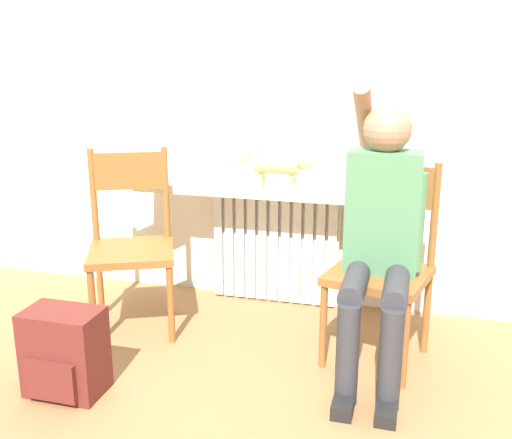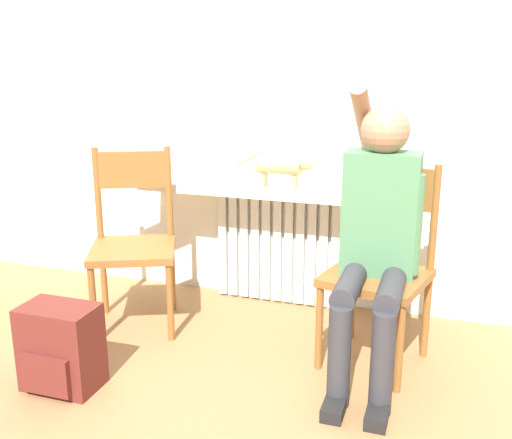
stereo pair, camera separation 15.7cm
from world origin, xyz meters
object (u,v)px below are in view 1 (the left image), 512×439
at_px(chair_left, 131,241).
at_px(chair_right, 382,263).
at_px(cat, 280,165).
at_px(backpack, 64,353).
at_px(person, 381,227).

relative_size(chair_left, chair_right, 1.00).
distance_m(cat, backpack, 1.49).
bearing_deg(cat, chair_right, -32.54).
height_order(chair_left, backpack, chair_left).
bearing_deg(cat, backpack, -122.91).
relative_size(chair_right, person, 0.72).
relative_size(chair_left, backpack, 2.50).
bearing_deg(backpack, person, 24.83).
bearing_deg(chair_left, chair_right, -24.30).
relative_size(chair_right, backpack, 2.50).
bearing_deg(cat, person, -40.26).
bearing_deg(cat, chair_left, -152.20).
distance_m(chair_left, cat, 0.92).
distance_m(person, cat, 0.80).
height_order(cat, backpack, cat).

